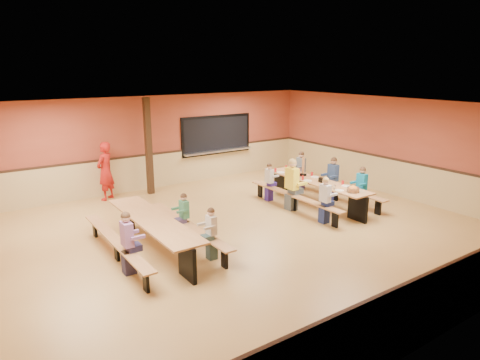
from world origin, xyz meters
TOP-DOWN VIEW (x-y plane):
  - ground at (0.00, 0.00)m, footprint 12.00×12.00m
  - room_envelope at (0.00, 0.00)m, footprint 12.04×10.04m
  - kitchen_pass_through at (2.60, 4.96)m, footprint 2.78×0.28m
  - structural_post at (-0.20, 4.40)m, footprint 0.18×0.18m
  - cafeteria_table_main at (3.25, 0.59)m, footprint 1.91×3.70m
  - cafeteria_table_second at (-1.88, 0.25)m, footprint 1.91×3.70m
  - seated_child_white_left at (2.42, -0.58)m, footprint 0.36×0.29m
  - seated_adult_yellow at (2.42, 0.69)m, footprint 0.47×0.39m
  - seated_child_grey_left at (2.42, 1.71)m, footprint 0.32×0.27m
  - seated_child_teal_right at (4.07, -0.36)m, footprint 0.36×0.30m
  - seated_child_navy_right at (4.07, 0.73)m, footprint 0.40×0.33m
  - seated_child_char_right at (4.07, 2.14)m, footprint 0.37×0.30m
  - seated_child_purple_sec at (-2.70, -0.45)m, footprint 0.38×0.31m
  - seated_child_green_sec at (-1.05, 0.41)m, footprint 0.32×0.26m
  - seated_child_tan_sec at (-1.05, -0.80)m, footprint 0.32×0.26m
  - standing_woman at (-1.54, 4.55)m, footprint 0.76×0.72m
  - punch_pitcher at (3.16, 1.30)m, footprint 0.16×0.16m
  - chip_bowl at (3.21, -0.80)m, footprint 0.32×0.32m
  - napkin_dispenser at (3.22, 0.36)m, footprint 0.10×0.14m
  - condiment_mustard at (3.17, 0.06)m, footprint 0.06×0.06m
  - condiment_ketchup at (3.04, 0.09)m, footprint 0.06×0.06m
  - table_paddle at (3.31, 1.22)m, footprint 0.16×0.16m
  - place_settings at (3.25, 0.59)m, footprint 0.65×3.30m

SIDE VIEW (x-z plane):
  - ground at x=0.00m, z-range 0.00..0.00m
  - cafeteria_table_main at x=3.25m, z-range 0.16..0.90m
  - cafeteria_table_second at x=-1.88m, z-range 0.16..0.90m
  - seated_child_tan_sec at x=-1.05m, z-range 0.00..1.10m
  - seated_child_green_sec at x=-1.05m, z-range 0.00..1.11m
  - seated_child_grey_left at x=2.42m, z-range 0.00..1.12m
  - seated_child_white_left at x=2.42m, z-range 0.00..1.19m
  - seated_child_teal_right at x=4.07m, z-range 0.00..1.19m
  - seated_child_char_right at x=4.07m, z-range 0.00..1.22m
  - seated_child_purple_sec at x=-2.70m, z-range 0.00..1.23m
  - seated_child_navy_right at x=4.07m, z-range 0.00..1.27m
  - room_envelope at x=0.00m, z-range -0.82..2.20m
  - seated_adult_yellow at x=2.42m, z-range 0.00..1.43m
  - place_settings at x=3.25m, z-range 0.74..0.85m
  - napkin_dispenser at x=3.22m, z-range 0.74..0.87m
  - chip_bowl at x=3.21m, z-range 0.74..0.89m
  - condiment_mustard at x=3.17m, z-range 0.74..0.91m
  - condiment_ketchup at x=3.04m, z-range 0.74..0.91m
  - punch_pitcher at x=3.16m, z-range 0.74..0.96m
  - table_paddle at x=3.31m, z-range 0.60..1.16m
  - standing_woman at x=-1.54m, z-range 0.00..1.75m
  - kitchen_pass_through at x=2.60m, z-range 0.80..2.18m
  - structural_post at x=-0.20m, z-range 0.00..3.00m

